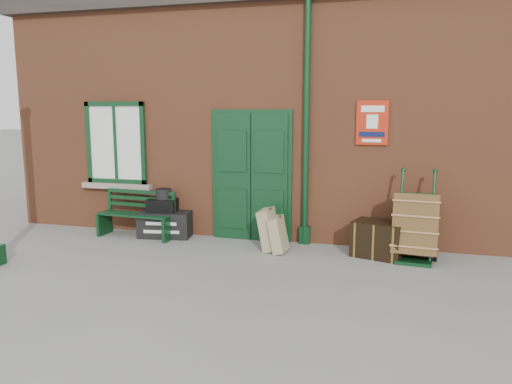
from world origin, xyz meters
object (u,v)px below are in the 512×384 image
(bench, at_px, (137,213))
(porter_trolley, at_px, (415,226))
(dark_trunk, at_px, (379,239))
(houdini_trunk, at_px, (166,224))

(bench, xyz_separation_m, porter_trolley, (4.74, -0.15, 0.09))
(dark_trunk, bearing_deg, houdini_trunk, -166.74)
(bench, bearing_deg, porter_trolley, 1.87)
(porter_trolley, relative_size, dark_trunk, 1.76)
(bench, height_order, houdini_trunk, bench)
(porter_trolley, bearing_deg, dark_trunk, -178.41)
(houdini_trunk, xyz_separation_m, dark_trunk, (3.73, -0.25, 0.05))
(houdini_trunk, distance_m, porter_trolley, 4.28)
(houdini_trunk, relative_size, dark_trunk, 1.20)
(porter_trolley, bearing_deg, bench, -177.03)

